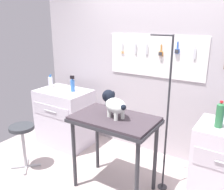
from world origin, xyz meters
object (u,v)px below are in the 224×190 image
at_px(dog, 113,104).
at_px(stool, 22,134).
at_px(pump_bottle_white, 51,82).
at_px(grooming_table, 114,126).
at_px(counter_left, 65,117).
at_px(grooming_arm, 166,123).
at_px(soda_bottle, 220,115).

bearing_deg(dog, stool, -165.71).
xyz_separation_m(stool, pump_bottle_white, (-0.34, 0.86, 0.47)).
relative_size(grooming_table, pump_bottle_white, 4.60).
bearing_deg(counter_left, grooming_table, -22.34).
bearing_deg(grooming_arm, pump_bottle_white, 172.88).
xyz_separation_m(dog, pump_bottle_white, (-1.54, 0.55, -0.08)).
distance_m(grooming_table, stool, 1.29).
distance_m(grooming_table, dog, 0.26).
bearing_deg(grooming_table, grooming_arm, 32.81).
bearing_deg(stool, dog, 14.29).
bearing_deg(dog, pump_bottle_white, 160.24).
xyz_separation_m(grooming_arm, pump_bottle_white, (-2.03, 0.25, 0.14)).
bearing_deg(grooming_table, pump_bottle_white, 160.18).
relative_size(stool, pump_bottle_white, 3.01).
bearing_deg(stool, grooming_table, 13.75).
bearing_deg(stool, grooming_arm, 19.66).
xyz_separation_m(grooming_arm, counter_left, (-1.71, 0.20, -0.39)).
bearing_deg(grooming_arm, dog, -148.74).
bearing_deg(grooming_arm, soda_bottle, 2.45).
xyz_separation_m(grooming_table, grooming_arm, (0.48, 0.31, 0.04)).
bearing_deg(stool, soda_bottle, 15.83).
height_order(grooming_table, counter_left, grooming_table).
height_order(grooming_table, stool, grooming_table).
bearing_deg(pump_bottle_white, stool, -68.51).
bearing_deg(counter_left, dog, -22.29).
height_order(dog, soda_bottle, dog).
bearing_deg(soda_bottle, grooming_arm, -177.55).
height_order(grooming_table, grooming_arm, grooming_arm).
height_order(dog, stool, dog).
distance_m(grooming_table, soda_bottle, 1.07).
xyz_separation_m(pump_bottle_white, soda_bottle, (2.55, -0.23, 0.06)).
relative_size(grooming_table, grooming_arm, 0.53).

